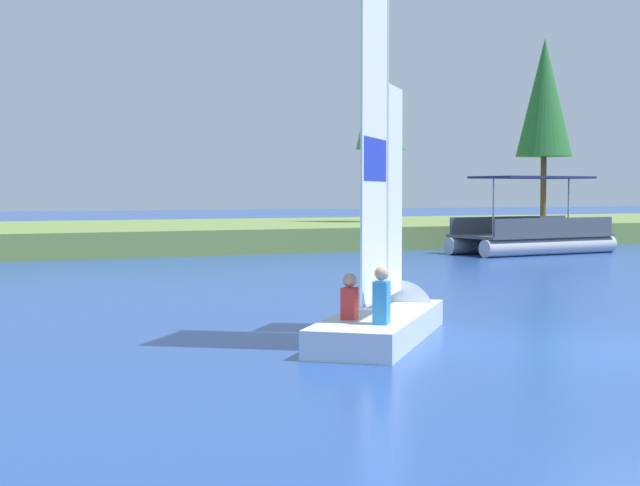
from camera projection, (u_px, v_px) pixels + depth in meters
shore_bank at (125, 236)px, 39.68m from camera, size 80.00×13.29×0.88m
shoreline_tree_midleft at (381, 93)px, 43.35m from camera, size 2.15×2.15×8.08m
shoreline_tree_centre at (544, 98)px, 42.38m from camera, size 2.36×2.36×7.81m
sailboat at (389, 301)px, 15.70m from camera, size 4.02×4.39×6.58m
pontoon_boat at (532, 234)px, 35.67m from camera, size 6.21×3.12×2.75m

